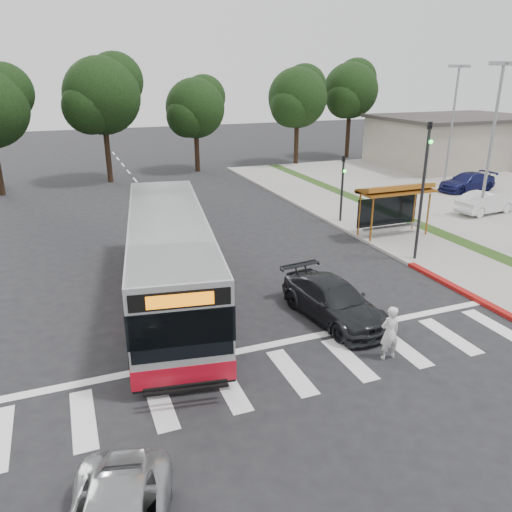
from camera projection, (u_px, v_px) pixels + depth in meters
name	position (u px, v px, depth m)	size (l,w,h in m)	color
ground	(237.00, 305.00, 19.43)	(140.00, 140.00, 0.00)	black
sidewalk_east	(364.00, 221.00, 30.17)	(4.00, 40.00, 0.12)	gray
curb_east	(336.00, 225.00, 29.48)	(0.30, 40.00, 0.15)	#9E9991
curb_east_red	(457.00, 288.00, 20.74)	(0.32, 6.00, 0.15)	maroon
parking_lot	(491.00, 197.00, 36.03)	(18.00, 36.00, 0.10)	gray
commercial_building	(454.00, 142.00, 48.18)	(14.00, 10.00, 4.40)	#A49989
building_roof_cap	(457.00, 117.00, 47.37)	(14.60, 10.60, 0.30)	#383330
crosswalk_ladder	(291.00, 372.00, 15.06)	(18.00, 2.60, 0.01)	silver
bus_shelter	(394.00, 195.00, 26.78)	(4.20, 1.60, 2.86)	#925418
traffic_signal_ne_tall	(424.00, 181.00, 22.69)	(0.18, 0.37, 6.50)	black
traffic_signal_ne_short	(343.00, 182.00, 29.29)	(0.18, 0.37, 4.00)	black
lot_light_front	(495.00, 121.00, 28.81)	(1.90, 0.35, 9.01)	gray
lot_light_mid	(454.00, 108.00, 39.60)	(1.90, 0.35, 9.01)	gray
tree_ne_a	(298.00, 97.00, 47.26)	(6.16, 5.74, 9.30)	black
tree_ne_b	(351.00, 89.00, 51.23)	(6.16, 5.74, 10.02)	black
tree_north_a	(103.00, 94.00, 39.17)	(6.60, 6.15, 10.17)	black
tree_north_b	(196.00, 107.00, 44.08)	(5.72, 5.33, 8.43)	black
transit_bus	(170.00, 259.00, 19.36)	(2.85, 13.17, 3.40)	#B1B4B6
pedestrian	(390.00, 333.00, 15.51)	(0.65, 0.43, 1.79)	silver
dark_sedan	(333.00, 301.00, 18.13)	(2.00, 4.92, 1.43)	black
parked_car_1	(486.00, 202.00, 31.58)	(1.46, 4.19, 1.38)	silver
parked_car_3	(467.00, 182.00, 37.60)	(1.89, 4.66, 1.35)	#141749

